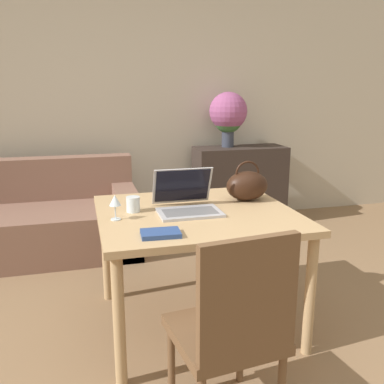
% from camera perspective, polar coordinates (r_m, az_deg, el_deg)
% --- Properties ---
extents(wall_back, '(10.00, 0.06, 2.70)m').
position_cam_1_polar(wall_back, '(4.61, -8.20, 12.22)').
color(wall_back, '#BCB29E').
rests_on(wall_back, ground_plane).
extents(dining_table, '(1.16, 1.06, 0.75)m').
position_cam_1_polar(dining_table, '(2.60, 0.56, -4.32)').
color(dining_table, tan).
rests_on(dining_table, ground_plane).
extents(chair, '(0.49, 0.49, 0.93)m').
position_cam_1_polar(chair, '(1.87, 5.52, -17.28)').
color(chair, brown).
rests_on(chair, ground_plane).
extents(couch, '(1.83, 0.91, 0.82)m').
position_cam_1_polar(couch, '(4.12, -20.23, -3.85)').
color(couch, '#7F5B4C').
rests_on(couch, ground_plane).
extents(sideboard, '(0.98, 0.40, 0.85)m').
position_cam_1_polar(sideboard, '(4.69, 6.33, 0.85)').
color(sideboard, '#332823').
rests_on(sideboard, ground_plane).
extents(laptop, '(0.37, 0.36, 0.25)m').
position_cam_1_polar(laptop, '(2.58, -0.78, -1.01)').
color(laptop, '#ADADB2').
rests_on(laptop, dining_table).
extents(drinking_glass, '(0.08, 0.08, 0.09)m').
position_cam_1_polar(drinking_glass, '(2.57, -7.86, -1.63)').
color(drinking_glass, silver).
rests_on(drinking_glass, dining_table).
extents(wine_glass, '(0.07, 0.07, 0.14)m').
position_cam_1_polar(wine_glass, '(2.42, -10.23, -1.28)').
color(wine_glass, silver).
rests_on(wine_glass, dining_table).
extents(handbag, '(0.28, 0.19, 0.26)m').
position_cam_1_polar(handbag, '(2.82, 7.35, 0.89)').
color(handbag, black).
rests_on(handbag, dining_table).
extents(flower_vase, '(0.40, 0.40, 0.58)m').
position_cam_1_polar(flower_vase, '(4.57, 4.85, 10.27)').
color(flower_vase, '#333847').
rests_on(flower_vase, sideboard).
extents(book, '(0.20, 0.14, 0.02)m').
position_cam_1_polar(book, '(2.16, -4.21, -5.53)').
color(book, navy).
rests_on(book, dining_table).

